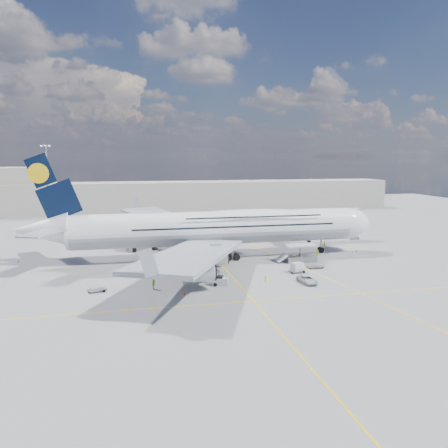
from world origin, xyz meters
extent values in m
plane|color=gray|center=(0.00, 0.00, 0.00)|extent=(300.00, 300.00, 0.00)
cube|color=yellow|center=(0.00, 0.00, 0.01)|extent=(0.25, 220.00, 0.01)
cube|color=yellow|center=(0.00, -20.00, 0.01)|extent=(120.00, 0.25, 0.01)
cube|color=yellow|center=(14.00, 10.00, 0.01)|extent=(14.16, 99.06, 0.01)
cylinder|color=white|center=(0.00, 10.00, 6.80)|extent=(62.00, 7.20, 7.20)
cylinder|color=#9EA0A5|center=(0.00, 10.00, 6.65)|extent=(60.76, 7.13, 7.13)
ellipsoid|color=white|center=(8.00, 10.00, 8.78)|extent=(36.00, 6.84, 3.76)
ellipsoid|color=white|center=(31.00, 10.00, 6.80)|extent=(11.52, 7.20, 7.20)
ellipsoid|color=black|center=(34.24, 10.00, 7.40)|extent=(3.84, 4.16, 1.44)
cone|color=white|center=(-35.50, 10.00, 7.60)|extent=(10.00, 6.84, 6.84)
cube|color=black|center=(-33.50, 10.00, 16.40)|extent=(11.02, 0.46, 14.61)
cylinder|color=yellow|center=(-35.60, 10.00, 18.90)|extent=(4.00, 0.60, 4.00)
cube|color=#999EA3|center=(-8.00, 30.00, 5.60)|extent=(25.49, 39.15, 3.35)
cube|color=#999EA3|center=(-8.00, -10.00, 5.60)|extent=(25.49, 39.15, 3.35)
cylinder|color=#B7BABF|center=(-3.00, 22.50, 3.20)|extent=(5.20, 3.50, 3.50)
cylinder|color=#B7BABF|center=(-7.50, 33.00, 3.20)|extent=(5.20, 3.50, 3.50)
cylinder|color=#B7BABF|center=(-3.00, -2.50, 3.20)|extent=(5.20, 3.50, 3.50)
cylinder|color=#B7BABF|center=(-7.50, -13.00, 3.20)|extent=(5.20, 3.50, 3.50)
cylinder|color=gray|center=(25.00, 10.00, 2.20)|extent=(0.44, 0.44, 3.80)
cylinder|color=black|center=(25.00, 10.00, 0.65)|extent=(1.30, 0.90, 1.30)
cylinder|color=gray|center=(0.00, 10.00, 2.20)|extent=(0.56, 0.56, 3.80)
cylinder|color=black|center=(0.00, 13.20, 0.75)|extent=(1.50, 0.90, 1.50)
cube|color=#B7B7BC|center=(25.00, 18.60, 7.10)|extent=(3.00, 10.00, 2.60)
cube|color=#B7B7BC|center=(33.00, 23.60, 7.10)|extent=(18.00, 3.00, 2.60)
cylinder|color=gray|center=(27.00, 21.60, 3.55)|extent=(0.80, 0.80, 7.10)
cylinder|color=black|center=(27.00, 21.60, 0.45)|extent=(0.90, 0.80, 0.90)
cylinder|color=gray|center=(41.00, 23.60, 3.55)|extent=(1.00, 1.00, 7.10)
cube|color=gray|center=(41.00, 23.60, 0.40)|extent=(2.00, 2.00, 0.80)
cylinder|color=#B7B7BC|center=(25.00, 14.80, 7.10)|extent=(3.60, 3.60, 2.80)
cube|color=silver|center=(17.00, 2.90, 3.50)|extent=(6.50, 3.20, 0.35)
cube|color=gray|center=(17.00, 2.90, 0.55)|extent=(6.50, 3.20, 1.10)
cube|color=gray|center=(17.00, 2.90, 2.05)|extent=(0.22, 1.99, 3.00)
cylinder|color=black|center=(14.40, 1.70, 0.35)|extent=(0.70, 0.30, 0.70)
cube|color=silver|center=(12.80, 2.90, 1.00)|extent=(2.16, 2.60, 1.60)
cylinder|color=gray|center=(-40.00, 45.00, 12.50)|extent=(0.70, 0.70, 25.00)
cube|color=gray|center=(-40.00, 45.00, 25.20)|extent=(3.00, 0.40, 0.60)
cube|color=#B2AD9E|center=(0.00, 95.00, 6.00)|extent=(180.00, 16.00, 12.00)
cube|color=#193814|center=(40.00, 140.00, 4.00)|extent=(160.00, 6.00, 8.00)
cube|color=gray|center=(-19.83, 1.13, 0.33)|extent=(3.14, 2.26, 0.17)
cylinder|color=black|center=(-20.96, 0.57, 0.21)|extent=(0.41, 0.17, 0.41)
cylinder|color=black|center=(-18.70, 1.70, 0.21)|extent=(0.41, 0.17, 0.41)
cube|color=gray|center=(-6.29, -3.91, 0.32)|extent=(2.82, 1.69, 0.16)
cylinder|color=black|center=(-7.37, -4.45, 0.20)|extent=(0.40, 0.16, 0.40)
cylinder|color=black|center=(-5.21, -3.37, 0.20)|extent=(0.40, 0.16, 0.40)
cube|color=gray|center=(-4.27, -7.26, 0.32)|extent=(3.07, 2.43, 0.16)
cylinder|color=black|center=(-5.36, -7.81, 0.20)|extent=(0.40, 0.16, 0.40)
cylinder|color=black|center=(-3.18, -6.72, 0.20)|extent=(0.40, 0.16, 0.40)
cube|color=silver|center=(-4.27, -7.26, 1.04)|extent=(2.37, 2.05, 1.36)
cube|color=gray|center=(-23.96, -9.83, 0.33)|extent=(3.24, 2.58, 0.17)
cylinder|color=black|center=(-25.10, -10.40, 0.21)|extent=(0.42, 0.17, 0.42)
cylinder|color=black|center=(-22.81, -9.26, 0.21)|extent=(0.42, 0.17, 0.42)
cube|color=gray|center=(17.78, -3.18, 0.36)|extent=(3.27, 1.95, 0.19)
cylinder|color=black|center=(16.53, -3.81, 0.23)|extent=(0.46, 0.19, 0.46)
cylinder|color=black|center=(19.03, -2.55, 0.23)|extent=(0.46, 0.19, 0.46)
cube|color=gray|center=(12.94, -5.52, 0.35)|extent=(3.39, 2.59, 0.18)
cylinder|color=black|center=(11.73, -6.12, 0.22)|extent=(0.44, 0.18, 0.44)
cylinder|color=black|center=(14.14, -4.92, 0.22)|extent=(0.44, 0.18, 0.44)
cube|color=silver|center=(12.94, -5.52, 1.15)|extent=(2.60, 2.20, 1.51)
cube|color=silver|center=(-3.27, -10.57, 0.69)|extent=(3.02, 2.21, 1.27)
cube|color=black|center=(-3.27, -10.57, 1.47)|extent=(1.35, 1.46, 0.49)
cylinder|color=black|center=(-4.25, -11.11, 0.31)|extent=(0.63, 0.25, 0.63)
cylinder|color=black|center=(-2.29, -10.03, 0.31)|extent=(0.63, 0.25, 0.63)
cube|color=gray|center=(-15.69, 21.35, 1.09)|extent=(7.54, 4.78, 2.18)
cube|color=silver|center=(-16.45, 21.35, 3.16)|extent=(5.83, 4.28, 2.39)
cube|color=silver|center=(-12.96, 21.35, 2.07)|extent=(2.67, 3.01, 1.74)
cube|color=black|center=(-12.20, 21.35, 2.29)|extent=(0.86, 2.11, 0.98)
cylinder|color=black|center=(-13.29, 20.10, 0.60)|extent=(1.20, 0.38, 1.20)
cylinder|color=black|center=(-18.08, 22.60, 0.60)|extent=(1.20, 0.38, 1.20)
cube|color=#FF620D|center=(-16.45, 21.35, 2.39)|extent=(5.90, 4.35, 0.54)
cube|color=gray|center=(-20.46, 46.37, 1.07)|extent=(7.32, 5.56, 2.14)
cube|color=silver|center=(-21.21, 46.37, 3.10)|extent=(5.78, 4.79, 2.35)
cube|color=silver|center=(-17.79, 46.37, 2.03)|extent=(2.86, 3.07, 1.71)
cube|color=black|center=(-17.05, 46.37, 2.24)|extent=(1.16, 1.95, 0.96)
cylinder|color=black|center=(-18.11, 45.15, 0.59)|extent=(1.17, 0.37, 1.17)
cylinder|color=black|center=(-22.81, 47.60, 0.59)|extent=(1.17, 0.37, 1.17)
imported|color=silver|center=(12.03, -12.62, 0.66)|extent=(2.66, 4.93, 1.32)
imported|color=#ACF319|center=(28.21, 14.75, 0.89)|extent=(0.75, 0.60, 1.78)
imported|color=#DFF019|center=(15.60, 2.66, 0.80)|extent=(0.97, 0.91, 1.60)
imported|color=#A8F619|center=(-14.73, -10.52, 1.00)|extent=(0.70, 1.25, 2.00)
imported|color=#A9DC17|center=(22.88, 7.19, 0.75)|extent=(0.85, 0.87, 1.51)
imported|color=#DEF319|center=(4.72, -11.39, 0.77)|extent=(1.10, 0.81, 1.53)
cone|color=#FF620D|center=(33.36, 8.59, 0.32)|extent=(0.50, 0.50, 0.64)
cube|color=#FF620D|center=(33.36, 8.59, 0.02)|extent=(0.43, 0.43, 0.03)
cone|color=#FF620D|center=(-13.86, 24.71, 0.27)|extent=(0.43, 0.43, 0.54)
cube|color=#FF620D|center=(-13.86, 24.71, 0.01)|extent=(0.37, 0.37, 0.03)
cone|color=#FF620D|center=(-12.00, 31.10, 0.30)|extent=(0.47, 0.47, 0.60)
cube|color=#FF620D|center=(-12.00, 31.10, 0.02)|extent=(0.41, 0.41, 0.03)
cone|color=#FF620D|center=(-14.41, -6.07, 0.29)|extent=(0.46, 0.46, 0.59)
cube|color=#FF620D|center=(-14.41, -6.07, 0.02)|extent=(0.40, 0.40, 0.03)
cone|color=#FF620D|center=(-10.02, -14.61, 0.29)|extent=(0.46, 0.46, 0.58)
cube|color=#FF620D|center=(-10.02, -14.61, 0.02)|extent=(0.39, 0.39, 0.03)
cone|color=#FF620D|center=(-41.67, 15.00, 0.26)|extent=(0.41, 0.41, 0.52)
cube|color=#FF620D|center=(-41.67, 15.00, 0.01)|extent=(0.35, 0.35, 0.03)
camera|label=1|loc=(-18.26, -82.38, 22.18)|focal=35.00mm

